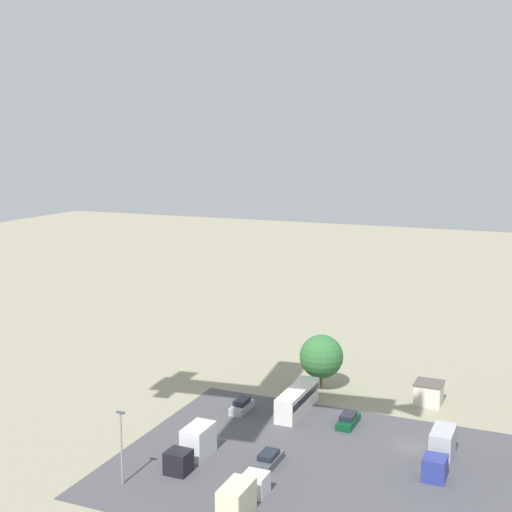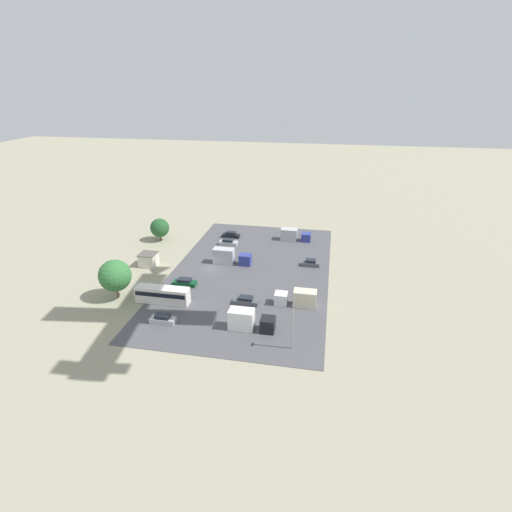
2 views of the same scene
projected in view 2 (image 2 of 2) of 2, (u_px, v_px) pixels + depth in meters
The scene contains 17 objects.
ground_plane at pixel (212, 269), 89.25m from camera, with size 400.00×400.00×0.00m, color gray.
parking_lot_surface at pixel (250, 272), 87.72m from camera, with size 60.13×34.05×0.08m.
shed_building at pixel (149, 259), 90.51m from camera, with size 3.69×3.85×2.95m.
bus at pixel (163, 294), 75.14m from camera, with size 2.48×10.21×3.13m.
parked_car_0 at pixel (311, 263), 90.41m from camera, with size 1.84×4.00×1.57m.
parked_car_1 at pixel (231, 235), 106.89m from camera, with size 1.73×4.60×1.63m.
parked_car_2 at pixel (228, 242), 102.05m from camera, with size 2.00×4.64×1.56m.
parked_car_3 at pixel (163, 319), 69.10m from camera, with size 1.76×4.42×1.66m.
parked_car_4 at pixel (185, 282), 81.84m from camera, with size 1.94×4.79×1.50m.
parked_car_5 at pixel (246, 301), 75.06m from camera, with size 1.94×4.68×1.46m.
parked_truck_0 at pixel (249, 321), 67.03m from camera, with size 2.51×7.81×3.50m.
parked_truck_1 at pixel (230, 257), 91.29m from camera, with size 2.37×8.74×3.51m.
parked_truck_2 at pixel (298, 298), 74.20m from camera, with size 2.38×7.76×3.16m.
parked_truck_3 at pixel (294, 235), 104.80m from camera, with size 2.59×7.83×3.03m.
tree_near_shed at pixel (160, 228), 103.99m from camera, with size 4.89×4.89×5.94m.
tree_apron_mid at pixel (115, 276), 75.66m from camera, with size 6.14×6.14×7.83m.
light_pole_lot_centre at pixel (292, 325), 60.98m from camera, with size 0.90×0.28×7.83m.
Camera 2 is at (77.23, 24.81, 38.64)m, focal length 28.00 mm.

